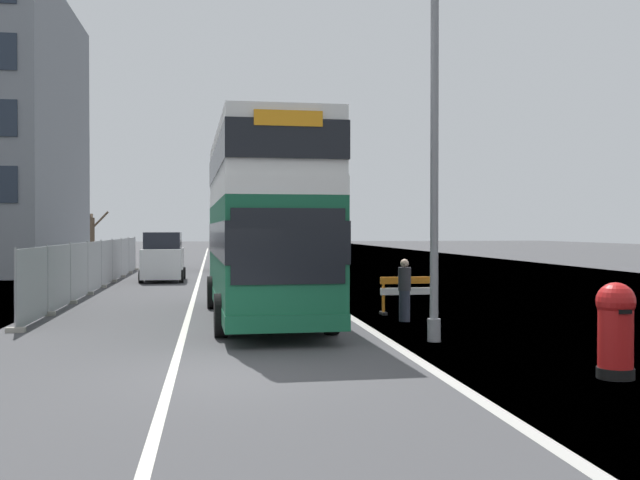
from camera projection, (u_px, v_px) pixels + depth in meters
name	position (u px, v px, depth m)	size (l,w,h in m)	color
ground	(276.00, 376.00, 12.65)	(140.00, 280.00, 0.10)	#424244
double_decker_bus	(262.00, 221.00, 20.28)	(3.09, 10.84, 5.05)	#145638
lamppost_foreground	(434.00, 153.00, 16.16)	(0.29, 0.70, 8.75)	gray
red_pillar_postbox	(616.00, 326.00, 12.19)	(0.63, 0.63, 1.59)	black
roadworks_barrier	(409.00, 291.00, 21.46)	(1.71, 0.52, 1.08)	orange
construction_site_fence	(101.00, 265.00, 31.08)	(0.44, 27.40, 2.03)	#A8AAAD
car_oncoming_near	(163.00, 258.00, 35.04)	(2.01, 3.85, 2.32)	silver
car_receding_mid	(228.00, 254.00, 44.25)	(2.03, 3.94, 2.12)	black
bare_tree_far_verge_near	(91.00, 233.00, 56.24)	(2.54, 3.10, 4.86)	#4C3D2D
bare_tree_far_verge_mid	(69.00, 227.00, 62.96)	(2.42, 2.82, 4.94)	#4C3D2D
bare_tree_far_verge_far	(41.00, 232.00, 58.50)	(2.91, 2.93, 4.26)	#4C3D2D
pedestrian_at_kerb	(405.00, 290.00, 19.74)	(0.34, 0.34, 1.67)	#2D3342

